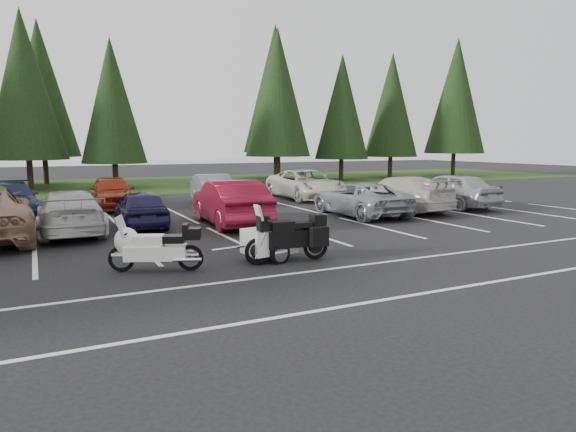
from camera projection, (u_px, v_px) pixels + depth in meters
The scene contains 25 objects.
ground at pixel (228, 247), 14.48m from camera, with size 120.00×120.00×0.00m, color black.
grass_strip at pixel (111, 186), 35.78m from camera, with size 80.00×16.00×0.01m, color #1B3812.
lake_water at pixel (111, 167), 65.04m from camera, with size 70.00×50.00×0.02m, color slate.
stall_markings at pixel (206, 236), 16.26m from camera, with size 32.00×16.00×0.01m, color silver.
conifer_4 at pixel (24, 84), 31.69m from camera, with size 4.80×4.80×11.17m.
conifer_5 at pixel (112, 101), 32.86m from camera, with size 4.14×4.14×9.63m.
conifer_6 at pixel (278, 92), 38.43m from camera, with size 4.93×4.93×11.48m.
conifer_7 at pixel (342, 107), 40.71m from camera, with size 4.27×4.27×9.94m.
conifer_8 at pixel (392, 105), 43.79m from camera, with size 4.53×4.53×10.56m.
conifer_9 at pixel (456, 96), 45.14m from camera, with size 5.19×5.19×12.10m.
conifer_back_b at pixel (40, 88), 36.18m from camera, with size 4.97×4.97×11.58m.
conifer_back_c at pixel (276, 89), 43.37m from camera, with size 5.50×5.50×12.81m.
car_near_3 at pixel (71, 212), 16.49m from camera, with size 2.00×4.92×1.43m, color #BABAB8.
car_near_4 at pixel (141, 208), 17.88m from camera, with size 1.57×3.90×1.33m, color #1B183C.
car_near_5 at pixel (230, 203), 18.32m from camera, with size 1.72×4.94×1.63m, color maroon.
car_near_6 at pixel (360, 199), 20.77m from camera, with size 2.25×4.88×1.36m, color gray.
car_near_7 at pixel (399, 194), 22.20m from camera, with size 2.12×5.22×1.52m, color beige.
car_near_8 at pixel (450, 190), 23.47m from camera, with size 1.90×4.72×1.61m, color #9F9FA3.
car_far_1 at pixel (11, 199), 20.52m from camera, with size 1.92×4.73×1.37m, color #17203B.
car_far_2 at pixel (112, 192), 22.83m from camera, with size 1.77×4.41×1.50m, color maroon.
car_far_3 at pixel (214, 190), 24.27m from camera, with size 1.53×4.39×1.45m, color slate.
car_far_4 at pixel (306, 184), 27.02m from camera, with size 2.57×5.57×1.55m, color beige.
touring_motorcycle at pixel (155, 243), 11.66m from camera, with size 2.37×0.73×1.31m, color white, non-canonical shape.
cargo_trailer at pixel (269, 244), 12.81m from camera, with size 1.78×1.00×0.82m, color white, non-canonical shape.
adventure_motorcycle at pixel (288, 232), 12.55m from camera, with size 2.44×0.85×1.49m, color black, non-canonical shape.
Camera 1 is at (-4.79, -13.50, 2.89)m, focal length 32.00 mm.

